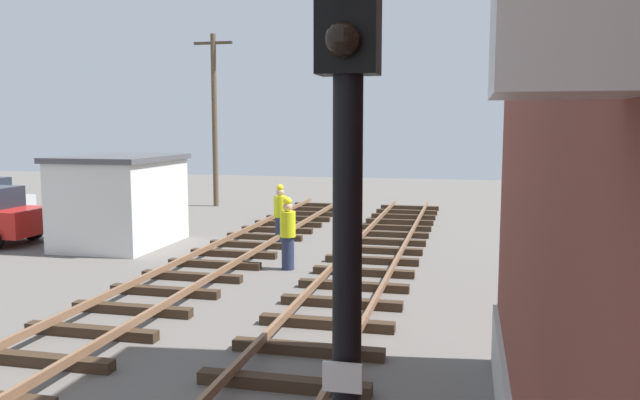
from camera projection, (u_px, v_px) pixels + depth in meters
name	position (u px, v px, depth m)	size (l,w,h in m)	color
signal_mast	(347.00, 206.00, 3.81)	(0.36, 0.40, 5.08)	black
control_hut	(120.00, 200.00, 19.48)	(3.00, 3.80, 2.76)	silver
utility_pole_far	(215.00, 117.00, 28.64)	(1.80, 0.24, 7.69)	brown
track_worker_foreground	(280.00, 214.00, 19.70)	(0.40, 0.40, 1.87)	#262D4C
track_worker_distant	(288.00, 234.00, 16.23)	(0.40, 0.40, 1.87)	#262D4C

